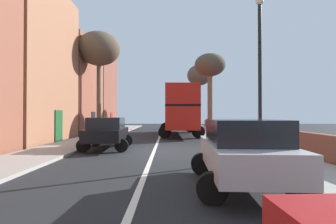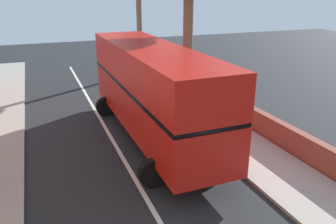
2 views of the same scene
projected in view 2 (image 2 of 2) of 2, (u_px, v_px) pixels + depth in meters
The scene contains 1 object.
double_decker_bus at pixel (152, 87), 14.30m from camera, with size 3.61×10.77×4.06m.
Camera 2 is at (-2.75, -2.53, 6.27)m, focal length 36.32 mm.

